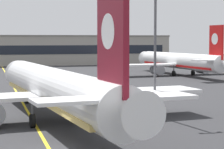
% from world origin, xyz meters
% --- Properties ---
extents(ground_plane, '(400.00, 400.00, 0.00)m').
position_xyz_m(ground_plane, '(0.00, 0.00, 0.00)').
color(ground_plane, '#2D2D30').
extents(taxiway_centreline, '(3.18, 179.98, 0.01)m').
position_xyz_m(taxiway_centreline, '(0.00, 30.00, 0.00)').
color(taxiway_centreline, yellow).
rests_on(taxiway_centreline, ground).
extents(airliner_foreground, '(32.30, 41.52, 11.65)m').
position_xyz_m(airliner_foreground, '(1.70, 11.03, 3.37)').
color(airliner_foreground, white).
rests_on(airliner_foreground, ground).
extents(airliner_background, '(30.78, 39.61, 11.11)m').
position_xyz_m(airliner_background, '(39.17, 63.55, 3.21)').
color(airliner_background, white).
rests_on(airliner_background, ground).
extents(apron_lamp_post, '(2.24, 0.90, 13.71)m').
position_xyz_m(apron_lamp_post, '(12.73, 12.06, 7.16)').
color(apron_lamp_post, '#515156').
rests_on(apron_lamp_post, ground).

